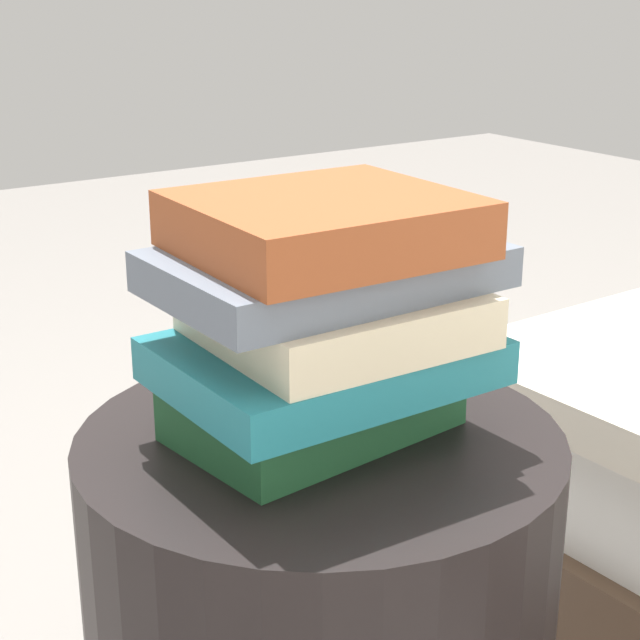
# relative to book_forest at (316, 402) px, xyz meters

# --- Properties ---
(book_forest) EXTENTS (0.26, 0.19, 0.06)m
(book_forest) POSITION_rel_book_forest_xyz_m (0.00, 0.00, 0.00)
(book_forest) COLOR #1E512D
(book_forest) RESTS_ON side_table
(book_teal) EXTENTS (0.28, 0.21, 0.04)m
(book_teal) POSITION_rel_book_forest_xyz_m (0.01, 0.02, 0.05)
(book_teal) COLOR #1E727F
(book_teal) RESTS_ON book_forest
(book_cream) EXTENTS (0.23, 0.21, 0.04)m
(book_cream) POSITION_rel_book_forest_xyz_m (-0.01, 0.02, 0.09)
(book_cream) COLOR beige
(book_cream) RESTS_ON book_teal
(book_slate) EXTENTS (0.30, 0.19, 0.04)m
(book_slate) POSITION_rel_book_forest_xyz_m (-0.00, 0.01, 0.13)
(book_slate) COLOR slate
(book_slate) RESTS_ON book_cream
(book_rust) EXTENTS (0.24, 0.21, 0.05)m
(book_rust) POSITION_rel_book_forest_xyz_m (0.01, 0.02, 0.17)
(book_rust) COLOR #994723
(book_rust) RESTS_ON book_slate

